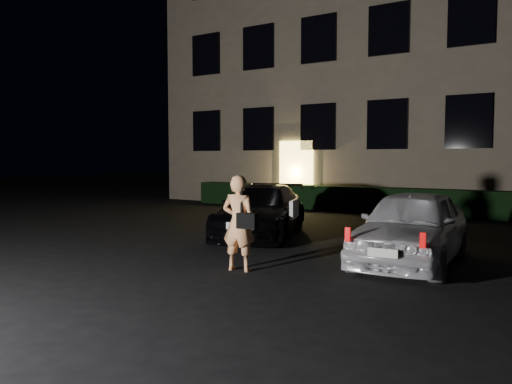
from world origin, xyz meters
The scene contains 6 objects.
ground centered at (0.00, 0.00, 0.00)m, with size 80.00×80.00×0.00m, color black.
building centered at (0.00, 14.99, 6.00)m, with size 20.00×8.11×12.00m.
hedge centered at (0.00, 10.50, 0.42)m, with size 15.00×0.70×0.85m, color black.
sedan centered at (-0.78, 3.97, 0.60)m, with size 2.93×4.45×1.20m.
hatch centered at (3.05, 2.77, 0.65)m, with size 1.70×3.87×1.29m.
man centered at (0.82, 0.67, 0.79)m, with size 0.69×0.46×1.57m.
Camera 1 is at (5.35, -6.01, 1.84)m, focal length 35.00 mm.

